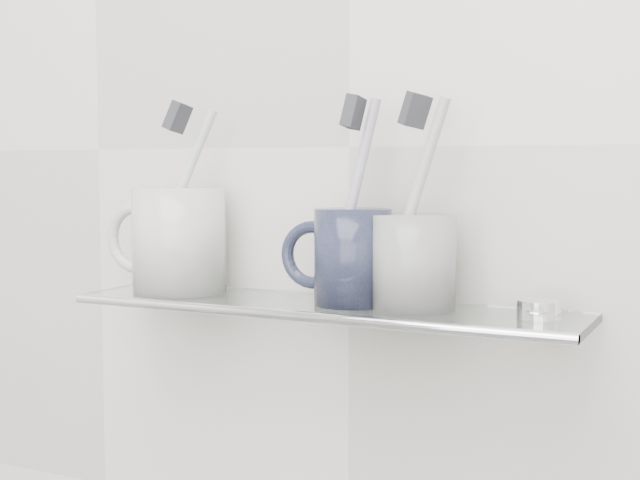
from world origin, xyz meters
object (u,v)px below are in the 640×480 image
Objects in this scene: shelf_glass at (322,307)px; mug_left at (179,240)px; mug_right at (414,262)px; mug_center at (353,257)px.

mug_left is (-0.17, 0.00, 0.06)m from shelf_glass.
shelf_glass is 4.62× the size of mug_left.
mug_left is at bearing 178.30° from shelf_glass.
mug_right is at bearing 16.28° from mug_left.
mug_right is (0.06, 0.00, -0.00)m from mug_center.
mug_right is at bearing 7.48° from mug_center.
mug_right is (0.26, 0.00, -0.01)m from mug_left.
shelf_glass is at bearing 176.53° from mug_right.
shelf_glass is at bearing 14.58° from mug_left.
mug_right is (0.09, 0.00, 0.05)m from shelf_glass.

